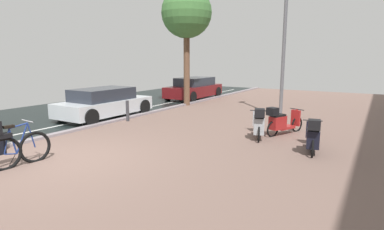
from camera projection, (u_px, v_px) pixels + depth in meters
ground at (111, 172)px, 6.70m from camera, size 21.00×40.00×0.13m
bicycle_foreground at (17, 148)px, 6.99m from camera, size 0.72×1.44×1.13m
scooter_near at (281, 122)px, 9.82m from camera, size 0.91×1.62×0.94m
scooter_mid at (313, 136)px, 7.97m from camera, size 0.68×1.71×0.97m
scooter_far at (259, 124)px, 9.38m from camera, size 0.91×1.71×1.01m
parked_car_near at (104, 103)px, 12.76m from camera, size 1.88×3.99×1.21m
parked_car_far at (194, 88)px, 18.75m from camera, size 1.86×4.12×1.27m
lamp_post at (285, 27)px, 12.21m from camera, size 0.20×0.52×6.60m
street_tree at (187, 14)px, 15.38m from camera, size 2.52×2.52×5.91m
bollard_near at (0, 137)px, 8.01m from camera, size 0.12×0.12×0.79m
bollard_far at (128, 111)px, 12.00m from camera, size 0.12×0.12×0.80m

